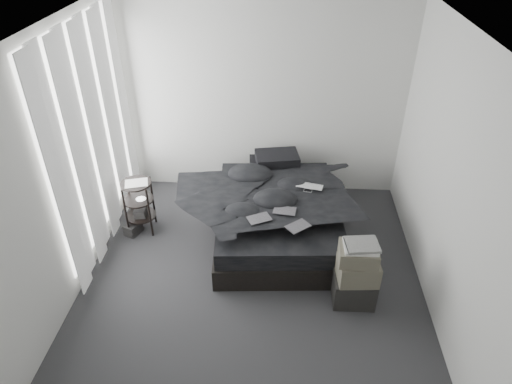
# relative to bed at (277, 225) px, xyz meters

# --- Properties ---
(floor) EXTENTS (3.60, 4.20, 0.01)m
(floor) POSITION_rel_bed_xyz_m (-0.25, -1.02, -0.13)
(floor) COLOR #2C2C2F
(floor) RESTS_ON ground
(ceiling) EXTENTS (3.60, 4.20, 0.01)m
(ceiling) POSITION_rel_bed_xyz_m (-0.25, -1.02, 2.47)
(ceiling) COLOR white
(ceiling) RESTS_ON ground
(wall_back) EXTENTS (3.60, 0.01, 2.60)m
(wall_back) POSITION_rel_bed_xyz_m (-0.25, 1.08, 1.17)
(wall_back) COLOR silver
(wall_back) RESTS_ON ground
(wall_left) EXTENTS (0.01, 4.20, 2.60)m
(wall_left) POSITION_rel_bed_xyz_m (-2.05, -1.02, 1.17)
(wall_left) COLOR silver
(wall_left) RESTS_ON ground
(wall_right) EXTENTS (0.01, 4.20, 2.60)m
(wall_right) POSITION_rel_bed_xyz_m (1.55, -1.02, 1.17)
(wall_right) COLOR silver
(wall_right) RESTS_ON ground
(window_left) EXTENTS (0.02, 2.00, 2.30)m
(window_left) POSITION_rel_bed_xyz_m (-2.03, -0.12, 1.22)
(window_left) COLOR white
(window_left) RESTS_ON wall_left
(curtain_left) EXTENTS (0.06, 2.12, 2.48)m
(curtain_left) POSITION_rel_bed_xyz_m (-1.98, -0.12, 1.15)
(curtain_left) COLOR white
(curtain_left) RESTS_ON wall_left
(bed) EXTENTS (1.59, 2.02, 0.26)m
(bed) POSITION_rel_bed_xyz_m (0.00, 0.00, 0.00)
(bed) COLOR black
(bed) RESTS_ON floor
(mattress) EXTENTS (1.53, 1.96, 0.20)m
(mattress) POSITION_rel_bed_xyz_m (0.00, 0.00, 0.23)
(mattress) COLOR black
(mattress) RESTS_ON bed
(duvet) EXTENTS (1.53, 1.74, 0.22)m
(duvet) POSITION_rel_bed_xyz_m (0.00, -0.05, 0.45)
(duvet) COLOR black
(duvet) RESTS_ON mattress
(pillow_lower) EXTENTS (0.60, 0.43, 0.13)m
(pillow_lower) POSITION_rel_bed_xyz_m (-0.10, 0.74, 0.40)
(pillow_lower) COLOR black
(pillow_lower) RESTS_ON mattress
(pillow_upper) EXTENTS (0.60, 0.46, 0.12)m
(pillow_upper) POSITION_rel_bed_xyz_m (-0.04, 0.72, 0.52)
(pillow_upper) COLOR black
(pillow_upper) RESTS_ON pillow_lower
(laptop) EXTENTS (0.34, 0.26, 0.02)m
(laptop) POSITION_rel_bed_xyz_m (0.35, 0.07, 0.57)
(laptop) COLOR silver
(laptop) RESTS_ON duvet
(comic_a) EXTENTS (0.29, 0.25, 0.01)m
(comic_a) POSITION_rel_bed_xyz_m (-0.19, -0.53, 0.56)
(comic_a) COLOR black
(comic_a) RESTS_ON duvet
(comic_b) EXTENTS (0.26, 0.19, 0.01)m
(comic_b) POSITION_rel_bed_xyz_m (0.08, -0.37, 0.57)
(comic_b) COLOR black
(comic_b) RESTS_ON duvet
(comic_c) EXTENTS (0.29, 0.28, 0.01)m
(comic_c) POSITION_rel_bed_xyz_m (0.22, -0.63, 0.57)
(comic_c) COLOR black
(comic_c) RESTS_ON duvet
(side_stand) EXTENTS (0.40, 0.40, 0.67)m
(side_stand) POSITION_rel_bed_xyz_m (-1.66, -0.01, 0.20)
(side_stand) COLOR black
(side_stand) RESTS_ON floor
(papers) EXTENTS (0.30, 0.26, 0.01)m
(papers) POSITION_rel_bed_xyz_m (-1.65, -0.02, 0.55)
(papers) COLOR white
(papers) RESTS_ON side_stand
(floor_books) EXTENTS (0.22, 0.25, 0.15)m
(floor_books) POSITION_rel_bed_xyz_m (-1.76, -0.10, -0.06)
(floor_books) COLOR black
(floor_books) RESTS_ON floor
(box_lower) EXTENTS (0.42, 0.33, 0.31)m
(box_lower) POSITION_rel_bed_xyz_m (0.80, -1.03, 0.02)
(box_lower) COLOR black
(box_lower) RESTS_ON floor
(box_mid) EXTENTS (0.41, 0.34, 0.23)m
(box_mid) POSITION_rel_bed_xyz_m (0.81, -1.04, 0.29)
(box_mid) COLOR #565244
(box_mid) RESTS_ON box_lower
(box_upper) EXTENTS (0.38, 0.31, 0.16)m
(box_upper) POSITION_rel_bed_xyz_m (0.79, -1.03, 0.49)
(box_upper) COLOR #565244
(box_upper) RESTS_ON box_mid
(art_book_white) EXTENTS (0.32, 0.26, 0.03)m
(art_book_white) POSITION_rel_bed_xyz_m (0.80, -1.03, 0.59)
(art_book_white) COLOR silver
(art_book_white) RESTS_ON box_upper
(art_book_snake) EXTENTS (0.33, 0.28, 0.03)m
(art_book_snake) POSITION_rel_bed_xyz_m (0.81, -1.04, 0.62)
(art_book_snake) COLOR silver
(art_book_snake) RESTS_ON art_book_white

